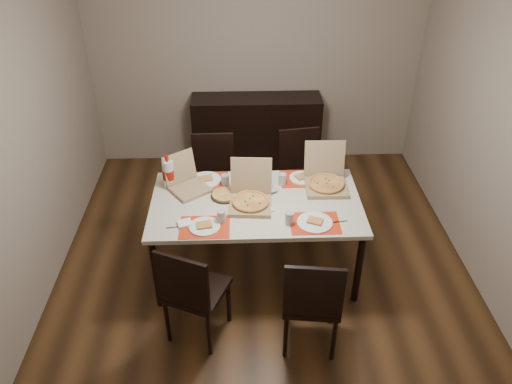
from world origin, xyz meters
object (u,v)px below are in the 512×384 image
at_px(chair_near_left, 192,291).
at_px(chair_far_right, 300,170).
at_px(dip_bowl, 270,190).
at_px(chair_near_right, 312,300).
at_px(chair_far_left, 214,176).
at_px(pizza_box_center, 251,198).
at_px(sideboard, 256,133).
at_px(soda_bottle, 168,174).
at_px(dining_table, 256,208).

height_order(chair_near_left, chair_far_right, same).
xyz_separation_m(chair_near_left, dip_bowl, (0.64, 0.95, 0.25)).
xyz_separation_m(chair_near_right, chair_far_right, (0.11, 1.81, 0.00)).
height_order(chair_far_left, pizza_box_center, pizza_box_center).
height_order(sideboard, chair_far_right, chair_far_right).
bearing_deg(chair_near_right, chair_far_left, 114.26).
bearing_deg(chair_far_right, chair_near_left, -120.74).
relative_size(chair_near_left, chair_far_left, 1.00).
bearing_deg(soda_bottle, chair_far_left, 55.88).
height_order(chair_near_right, soda_bottle, soda_bottle).
height_order(chair_near_right, chair_far_right, same).
bearing_deg(dip_bowl, chair_near_right, -76.93).
relative_size(dining_table, dip_bowl, 13.89).
xyz_separation_m(chair_far_left, pizza_box_center, (0.35, -0.84, 0.30)).
relative_size(dining_table, chair_near_left, 1.94).
height_order(chair_far_left, chair_far_right, same).
bearing_deg(sideboard, chair_far_right, -66.57).
distance_m(sideboard, dip_bowl, 1.73).
bearing_deg(chair_far_left, pizza_box_center, -67.07).
xyz_separation_m(dining_table, chair_far_right, (0.49, 0.89, -0.17)).
bearing_deg(dining_table, pizza_box_center, -147.38).
bearing_deg(sideboard, chair_near_left, -102.39).
bearing_deg(dip_bowl, sideboard, 91.92).
bearing_deg(chair_near_left, sideboard, 77.61).
distance_m(sideboard, pizza_box_center, 1.92).
distance_m(chair_far_left, pizza_box_center, 0.96).
bearing_deg(chair_far_right, chair_near_right, -93.56).
bearing_deg(chair_far_left, chair_near_left, -93.91).
bearing_deg(chair_near_left, soda_bottle, 103.35).
xyz_separation_m(chair_near_right, soda_bottle, (-1.14, 1.19, 0.37)).
height_order(chair_near_right, dip_bowl, chair_near_right).
height_order(chair_far_right, dip_bowl, chair_far_right).
bearing_deg(sideboard, chair_far_left, -114.36).
xyz_separation_m(chair_near_left, pizza_box_center, (0.46, 0.77, 0.30)).
xyz_separation_m(pizza_box_center, dip_bowl, (0.17, 0.19, -0.04)).
relative_size(sideboard, pizza_box_center, 3.62).
distance_m(chair_near_left, pizza_box_center, 0.95).
relative_size(sideboard, dip_bowl, 11.58).
bearing_deg(dip_bowl, soda_bottle, 172.63).
bearing_deg(dining_table, sideboard, 87.80).
distance_m(chair_near_left, chair_far_right, 1.96).
relative_size(dining_table, chair_far_left, 1.94).
xyz_separation_m(chair_far_left, soda_bottle, (-0.36, -0.54, 0.37)).
bearing_deg(chair_far_right, pizza_box_center, -120.40).
bearing_deg(chair_near_right, dining_table, 112.32).
height_order(dining_table, chair_near_left, chair_near_left).
xyz_separation_m(chair_near_right, pizza_box_center, (-0.42, 0.89, 0.30)).
bearing_deg(chair_near_left, chair_near_right, -7.82).
bearing_deg(soda_bottle, chair_near_left, -76.65).
relative_size(chair_near_right, soda_bottle, 3.00).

